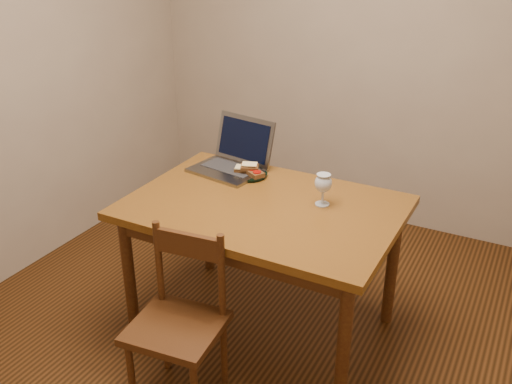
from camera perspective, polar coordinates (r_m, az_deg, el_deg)
The scene contains 11 objects.
floor at distance 3.12m, azimuth 0.09°, elevation -14.15°, with size 3.20×3.20×0.02m, color black.
back_wall at distance 3.97m, azimuth 11.43°, elevation 15.00°, with size 3.20×0.02×2.60m, color gray.
left_wall at distance 3.54m, azimuth -24.21°, elevation 12.14°, with size 0.02×3.20×2.60m, color gray.
table at distance 2.80m, azimuth 0.76°, elevation -2.77°, with size 1.30×0.90×0.74m.
chair at distance 2.53m, azimuth -7.80°, elevation -12.12°, with size 0.42×0.40×0.41m.
plate at distance 3.07m, azimuth -0.69°, elevation 1.74°, with size 0.20×0.20×0.02m, color black.
sandwich_cheese at distance 3.08m, azimuth -1.14°, elevation 2.34°, with size 0.11×0.06×0.03m, color #381E0C, non-canonical shape.
sandwich_tomato at distance 3.03m, azimuth -0.15°, elevation 1.99°, with size 0.11×0.07×0.03m, color #381E0C, non-canonical shape.
sandwich_top at distance 3.05m, azimuth -0.65°, elevation 2.55°, with size 0.09×0.06×0.03m, color #381E0C, non-canonical shape.
milk_glass at distance 2.74m, azimuth 6.71°, elevation 0.25°, with size 0.08×0.08×0.16m, color white, non-canonical shape.
laptop at distance 3.15m, azimuth -2.14°, elevation 3.63°, with size 0.42×0.40×0.27m.
Camera 1 is at (1.13, -2.14, 1.97)m, focal length 40.00 mm.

